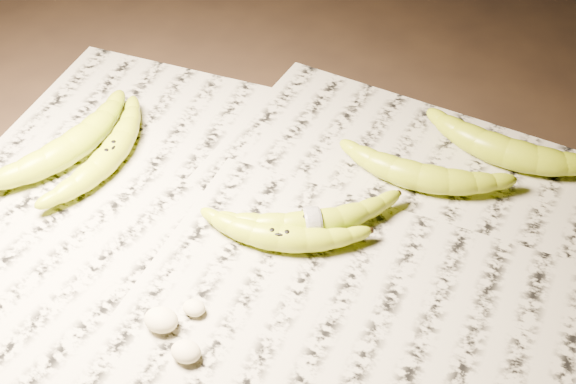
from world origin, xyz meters
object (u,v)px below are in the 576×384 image
(banana_taped, at_px, (312,221))
(banana_upper_b, at_px, (507,150))
(banana_left_b, at_px, (69,146))
(banana_center, at_px, (280,236))
(banana_upper_a, at_px, (420,175))
(banana_left_a, at_px, (110,153))

(banana_taped, height_order, banana_upper_b, banana_upper_b)
(banana_left_b, bearing_deg, banana_center, -80.58)
(banana_taped, xyz_separation_m, banana_upper_a, (0.10, 0.13, 0.00))
(banana_upper_b, bearing_deg, banana_left_a, -152.28)
(banana_taped, distance_m, banana_upper_a, 0.16)
(banana_upper_a, bearing_deg, banana_left_a, -167.02)
(banana_left_a, xyz_separation_m, banana_left_b, (-0.06, -0.01, 0.00))
(banana_taped, bearing_deg, banana_left_a, 145.39)
(banana_left_a, bearing_deg, banana_upper_a, -73.74)
(banana_left_a, distance_m, banana_left_b, 0.06)
(banana_taped, xyz_separation_m, banana_upper_b, (0.19, 0.21, 0.00))
(banana_upper_a, bearing_deg, banana_center, -130.55)
(banana_left_b, relative_size, banana_upper_b, 1.04)
(banana_center, distance_m, banana_taped, 0.05)
(banana_center, xyz_separation_m, banana_taped, (0.03, 0.04, 0.00))
(banana_center, xyz_separation_m, banana_upper_a, (0.13, 0.16, 0.00))
(banana_upper_a, bearing_deg, banana_taped, -130.89)
(banana_left_b, xyz_separation_m, banana_center, (0.32, -0.04, -0.00))
(banana_center, distance_m, banana_upper_a, 0.21)
(banana_left_b, distance_m, banana_upper_b, 0.58)
(banana_left_a, relative_size, banana_taped, 1.02)
(banana_taped, bearing_deg, banana_upper_a, 20.60)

